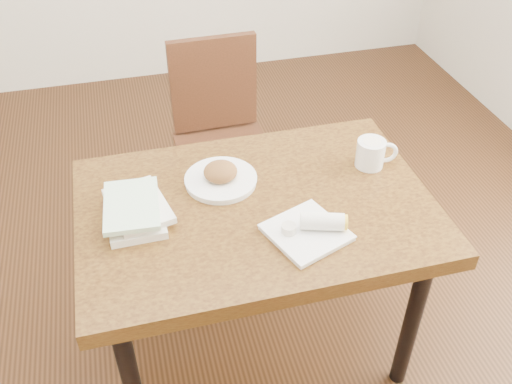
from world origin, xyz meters
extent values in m
cube|color=#472814|center=(0.00, 0.00, -0.01)|extent=(4.00, 5.00, 0.01)
cube|color=brown|center=(0.00, 0.00, 0.72)|extent=(1.19, 0.82, 0.06)
cylinder|color=black|center=(-0.50, -0.31, 0.34)|extent=(0.06, 0.06, 0.69)
cylinder|color=black|center=(0.50, -0.31, 0.34)|extent=(0.06, 0.06, 0.69)
cylinder|color=black|center=(-0.50, 0.31, 0.34)|extent=(0.06, 0.06, 0.69)
cylinder|color=black|center=(0.50, 0.31, 0.34)|extent=(0.06, 0.06, 0.69)
cylinder|color=#482414|center=(0.21, 0.89, 0.23)|extent=(0.04, 0.04, 0.45)
cylinder|color=#482414|center=(-0.15, 0.89, 0.23)|extent=(0.04, 0.04, 0.45)
cylinder|color=#482414|center=(0.22, 0.53, 0.23)|extent=(0.04, 0.04, 0.45)
cylinder|color=#482414|center=(-0.14, 0.53, 0.23)|extent=(0.04, 0.04, 0.45)
cube|color=#482414|center=(0.04, 0.71, 0.47)|extent=(0.43, 0.43, 0.04)
cube|color=#482414|center=(0.03, 0.90, 0.73)|extent=(0.40, 0.05, 0.45)
cylinder|color=white|center=(-0.09, 0.14, 0.76)|extent=(0.25, 0.25, 0.02)
cylinder|color=white|center=(-0.09, 0.14, 0.77)|extent=(0.26, 0.26, 0.01)
ellipsoid|color=#B27538|center=(-0.09, 0.14, 0.80)|extent=(0.14, 0.14, 0.07)
cylinder|color=white|center=(0.46, 0.11, 0.80)|extent=(0.10, 0.10, 0.10)
torus|color=white|center=(0.51, 0.10, 0.80)|extent=(0.08, 0.03, 0.08)
cylinder|color=tan|center=(0.46, 0.11, 0.85)|extent=(0.09, 0.09, 0.01)
cylinder|color=#F2E5CC|center=(0.46, 0.11, 0.85)|extent=(0.06, 0.06, 0.00)
cube|color=white|center=(0.12, -0.19, 0.76)|extent=(0.28, 0.28, 0.01)
cube|color=white|center=(0.12, -0.19, 0.77)|extent=(0.29, 0.29, 0.01)
cylinder|color=white|center=(0.16, -0.19, 0.80)|extent=(0.15, 0.10, 0.06)
cylinder|color=yellow|center=(0.23, -0.21, 0.80)|extent=(0.03, 0.05, 0.05)
cylinder|color=silver|center=(0.06, -0.18, 0.78)|extent=(0.05, 0.05, 0.03)
cylinder|color=red|center=(0.06, -0.18, 0.79)|extent=(0.04, 0.04, 0.01)
cube|color=white|center=(-0.40, 0.03, 0.76)|extent=(0.18, 0.26, 0.03)
cube|color=silver|center=(-0.39, 0.04, 0.79)|extent=(0.22, 0.28, 0.02)
cube|color=#95DFA3|center=(-0.41, 0.02, 0.81)|extent=(0.19, 0.27, 0.02)
camera|label=1|loc=(-0.37, -1.42, 1.99)|focal=40.00mm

